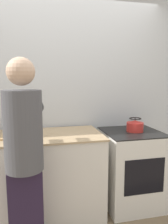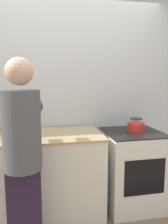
# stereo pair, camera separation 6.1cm
# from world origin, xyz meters

# --- Properties ---
(wall_back) EXTENTS (8.00, 0.05, 2.60)m
(wall_back) POSITION_xyz_m (0.00, 0.75, 1.30)
(wall_back) COLOR silver
(wall_back) RESTS_ON ground_plane
(counter) EXTENTS (1.46, 0.71, 0.93)m
(counter) POSITION_xyz_m (-0.37, 0.34, 0.47)
(counter) COLOR silver
(counter) RESTS_ON ground_plane
(oven) EXTENTS (0.66, 0.67, 0.91)m
(oven) POSITION_xyz_m (0.76, 0.33, 0.46)
(oven) COLOR silver
(oven) RESTS_ON ground_plane
(person) EXTENTS (0.35, 0.59, 1.70)m
(person) POSITION_xyz_m (-0.46, -0.20, 0.93)
(person) COLOR #251A30
(person) RESTS_ON ground_plane
(cutting_board) EXTENTS (0.38, 0.24, 0.02)m
(cutting_board) POSITION_xyz_m (-0.52, 0.32, 0.94)
(cutting_board) COLOR tan
(cutting_board) RESTS_ON counter
(knife) EXTENTS (0.23, 0.05, 0.01)m
(knife) POSITION_xyz_m (-0.57, 0.31, 0.95)
(knife) COLOR silver
(knife) RESTS_ON cutting_board
(kettle) EXTENTS (0.20, 0.20, 0.16)m
(kettle) POSITION_xyz_m (0.79, 0.33, 0.98)
(kettle) COLOR red
(kettle) RESTS_ON oven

